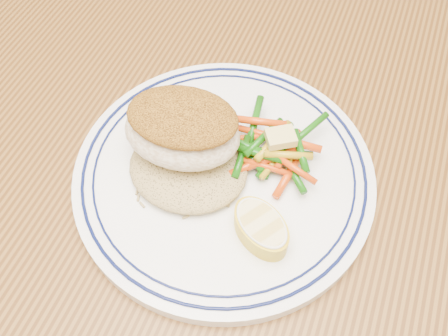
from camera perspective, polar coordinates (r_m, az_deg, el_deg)
dining_table at (r=0.59m, az=5.31°, el=-5.92°), size 1.50×0.90×0.75m
plate at (r=0.49m, az=0.00°, el=-0.68°), size 0.29×0.29×0.02m
rice_pilaf at (r=0.48m, az=-4.12°, el=0.29°), size 0.12×0.10×0.02m
fish_fillet at (r=0.46m, az=-4.81°, el=4.51°), size 0.12×0.09×0.06m
vegetable_pile at (r=0.49m, az=5.47°, el=2.20°), size 0.10×0.10×0.03m
butter_pat at (r=0.47m, az=6.50°, el=3.49°), size 0.03×0.03×0.01m
lemon_wedge at (r=0.44m, az=4.25°, el=-6.80°), size 0.08×0.08×0.02m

